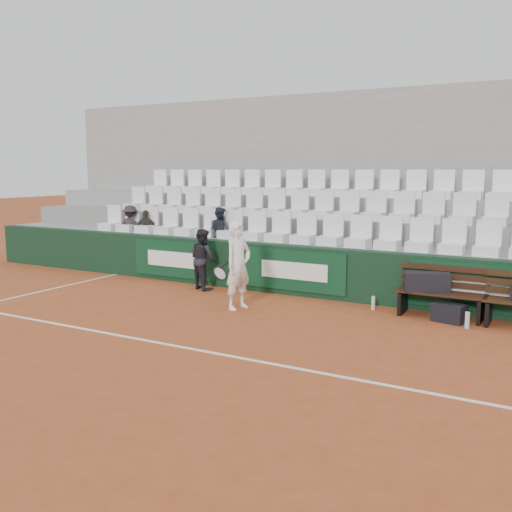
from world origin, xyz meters
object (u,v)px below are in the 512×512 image
(spectator_a, at_px, (130,209))
(ball_kid, at_px, (203,259))
(bench_left, at_px, (441,305))
(sports_bag_left, at_px, (427,282))
(sports_bag_ground, at_px, (449,313))
(spectator_b, at_px, (146,212))
(tennis_player, at_px, (238,266))
(water_bottle_far, at_px, (467,320))
(spectator_c, at_px, (219,212))
(water_bottle_near, at_px, (373,303))

(spectator_a, bearing_deg, ball_kid, 152.83)
(bench_left, distance_m, sports_bag_left, 0.46)
(bench_left, distance_m, sports_bag_ground, 0.28)
(bench_left, distance_m, spectator_b, 7.46)
(tennis_player, height_order, spectator_b, spectator_b)
(water_bottle_far, distance_m, spectator_a, 8.55)
(water_bottle_far, bearing_deg, sports_bag_ground, 141.87)
(water_bottle_far, distance_m, spectator_c, 6.01)
(sports_bag_left, relative_size, ball_kid, 0.58)
(ball_kid, bearing_deg, tennis_player, 167.67)
(sports_bag_ground, height_order, tennis_player, tennis_player)
(spectator_c, bearing_deg, bench_left, 174.97)
(ball_kid, bearing_deg, spectator_c, -54.53)
(bench_left, bearing_deg, spectator_b, 172.26)
(spectator_c, bearing_deg, spectator_b, 5.89)
(spectator_b, bearing_deg, sports_bag_left, 149.64)
(bench_left, relative_size, sports_bag_left, 1.98)
(spectator_b, bearing_deg, spectator_c, 157.66)
(tennis_player, height_order, spectator_a, spectator_a)
(spectator_c, bearing_deg, sports_bag_ground, 173.21)
(bench_left, relative_size, ball_kid, 1.16)
(sports_bag_left, height_order, sports_bag_ground, sports_bag_left)
(bench_left, distance_m, spectator_a, 7.96)
(bench_left, bearing_deg, sports_bag_left, -179.63)
(water_bottle_near, height_order, ball_kid, ball_kid)
(spectator_b, bearing_deg, water_bottle_far, 147.08)
(sports_bag_left, xyz_separation_m, spectator_a, (-7.54, 0.99, 0.94))
(water_bottle_near, relative_size, ball_kid, 0.19)
(spectator_c, bearing_deg, spectator_a, 5.89)
(water_bottle_far, distance_m, ball_kid, 5.49)
(water_bottle_near, bearing_deg, water_bottle_far, -15.41)
(spectator_b, xyz_separation_m, spectator_c, (2.15, 0.00, 0.07))
(water_bottle_near, distance_m, water_bottle_far, 1.77)
(sports_bag_ground, height_order, ball_kid, ball_kid)
(water_bottle_far, xyz_separation_m, ball_kid, (-5.44, 0.47, 0.51))
(ball_kid, xyz_separation_m, spectator_a, (-2.86, 0.99, 0.90))
(tennis_player, bearing_deg, water_bottle_near, 27.48)
(tennis_player, xyz_separation_m, spectator_c, (-1.76, 2.12, 0.77))
(ball_kid, height_order, spectator_b, spectator_b)
(spectator_b, bearing_deg, tennis_player, 129.17)
(spectator_a, distance_m, spectator_c, 2.65)
(bench_left, xyz_separation_m, water_bottle_near, (-1.19, 0.00, -0.10))
(spectator_b, relative_size, spectator_c, 0.87)
(ball_kid, bearing_deg, water_bottle_far, -161.19)
(bench_left, xyz_separation_m, ball_kid, (-4.93, 0.00, 0.42))
(water_bottle_near, height_order, spectator_b, spectator_b)
(sports_bag_left, height_order, water_bottle_near, sports_bag_left)
(water_bottle_near, relative_size, spectator_b, 0.25)
(tennis_player, distance_m, spectator_a, 4.96)
(bench_left, relative_size, water_bottle_far, 5.59)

